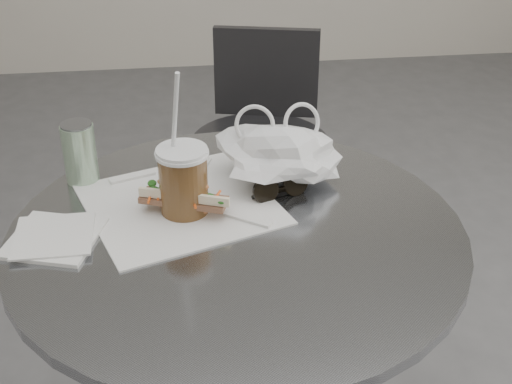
{
  "coord_description": "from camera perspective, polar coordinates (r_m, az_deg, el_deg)",
  "views": [
    {
      "loc": [
        -0.09,
        -0.78,
        1.39
      ],
      "look_at": [
        0.04,
        0.23,
        0.79
      ],
      "focal_mm": 50.0,
      "sensor_mm": 36.0,
      "label": 1
    }
  ],
  "objects": [
    {
      "name": "sunglasses",
      "position": [
        1.26,
        1.94,
        0.33
      ],
      "size": [
        0.11,
        0.06,
        0.05
      ],
      "rotation": [
        0.0,
        0.0,
        0.34
      ],
      "color": "black",
      "rests_on": "cafe_table"
    },
    {
      "name": "plastic_bag",
      "position": [
        1.3,
        1.88,
        2.87
      ],
      "size": [
        0.21,
        0.16,
        0.1
      ],
      "primitive_type": null,
      "rotation": [
        0.0,
        0.0,
        0.01
      ],
      "color": "white",
      "rests_on": "cafe_table"
    },
    {
      "name": "chair_far",
      "position": [
        2.16,
        0.43,
        1.19
      ],
      "size": [
        0.4,
        0.43,
        0.76
      ],
      "rotation": [
        0.0,
        0.0,
        2.92
      ],
      "color": "#2F2F31",
      "rests_on": "ground"
    },
    {
      "name": "sandwich_paper",
      "position": [
        1.25,
        -6.07,
        -0.98
      ],
      "size": [
        0.39,
        0.38,
        0.0
      ],
      "primitive_type": "cube",
      "rotation": [
        0.0,
        0.0,
        0.34
      ],
      "color": "white",
      "rests_on": "cafe_table"
    },
    {
      "name": "banh_mi",
      "position": [
        1.21,
        -5.81,
        -0.38
      ],
      "size": [
        0.2,
        0.13,
        0.06
      ],
      "rotation": [
        0.0,
        0.0,
        -0.35
      ],
      "color": "#B67145",
      "rests_on": "sandwich_paper"
    },
    {
      "name": "drink_can",
      "position": [
        1.34,
        -13.92,
        3.08
      ],
      "size": [
        0.06,
        0.06,
        0.11
      ],
      "color": "#528950",
      "rests_on": "cafe_table"
    },
    {
      "name": "iced_coffee",
      "position": [
        1.2,
        -5.84,
        0.97
      ],
      "size": [
        0.09,
        0.09,
        0.26
      ],
      "color": "brown",
      "rests_on": "cafe_table"
    },
    {
      "name": "napkin_stack",
      "position": [
        1.2,
        -15.86,
        -3.51
      ],
      "size": [
        0.17,
        0.17,
        0.01
      ],
      "color": "white",
      "rests_on": "cafe_table"
    },
    {
      "name": "cafe_table",
      "position": [
        1.35,
        -1.39,
        -12.81
      ],
      "size": [
        0.76,
        0.76,
        0.74
      ],
      "color": "slate",
      "rests_on": "ground"
    }
  ]
}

